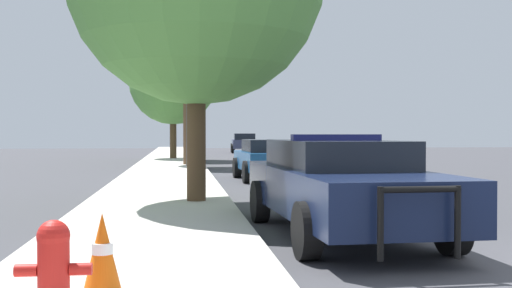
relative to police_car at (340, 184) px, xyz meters
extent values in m
cube|color=#BCB7AD|center=(-2.79, -3.12, -0.71)|extent=(3.00, 110.00, 0.13)
cube|color=#141E3D|center=(0.00, -0.05, -0.09)|extent=(2.15, 5.37, 0.65)
cube|color=black|center=(-0.01, 0.21, 0.43)|extent=(1.76, 2.82, 0.41)
cylinder|color=black|center=(1.01, -1.65, -0.42)|extent=(0.27, 0.72, 0.71)
cylinder|color=black|center=(-0.85, -1.73, -0.42)|extent=(0.27, 0.72, 0.71)
cylinder|color=black|center=(0.86, 1.63, -0.42)|extent=(0.27, 0.72, 0.71)
cylinder|color=black|center=(-1.01, 1.54, -0.42)|extent=(0.27, 0.72, 0.71)
cylinder|color=black|center=(0.56, -2.79, -0.19)|extent=(0.07, 0.07, 0.77)
cylinder|color=black|center=(-0.30, -2.83, -0.19)|extent=(0.07, 0.07, 0.77)
cylinder|color=black|center=(0.13, -2.81, 0.16)|extent=(0.91, 0.11, 0.07)
cube|color=navy|center=(-0.01, 0.21, 0.68)|extent=(1.38, 0.26, 0.09)
cube|color=navy|center=(0.96, -0.01, -0.06)|extent=(0.19, 3.80, 0.18)
cylinder|color=red|center=(-3.33, -4.18, -0.36)|extent=(0.24, 0.24, 0.57)
sphere|color=red|center=(-3.33, -4.18, -0.04)|extent=(0.25, 0.25, 0.25)
cylinder|color=red|center=(-3.54, -4.18, -0.30)|extent=(0.17, 0.10, 0.10)
cylinder|color=red|center=(-3.13, -4.18, -0.30)|extent=(0.17, 0.10, 0.10)
cylinder|color=#424247|center=(-2.00, 17.88, 1.78)|extent=(0.16, 0.16, 4.85)
cylinder|color=#424247|center=(-0.20, 17.88, 4.05)|extent=(3.59, 0.11, 0.11)
cube|color=black|center=(1.59, 17.88, 3.60)|extent=(0.30, 0.24, 0.90)
sphere|color=red|center=(1.59, 17.75, 3.90)|extent=(0.20, 0.20, 0.20)
sphere|color=orange|center=(1.59, 17.75, 3.60)|extent=(0.20, 0.20, 0.20)
sphere|color=green|center=(1.59, 17.75, 3.30)|extent=(0.20, 0.20, 0.20)
cube|color=navy|center=(0.43, 10.99, -0.15)|extent=(1.82, 3.97, 0.57)
cube|color=black|center=(0.43, 10.80, 0.33)|extent=(1.52, 2.08, 0.39)
cylinder|color=black|center=(-0.44, 12.17, -0.43)|extent=(0.26, 0.68, 0.68)
cylinder|color=black|center=(1.20, 12.23, -0.43)|extent=(0.26, 0.68, 0.68)
cylinder|color=black|center=(-0.35, 9.75, -0.43)|extent=(0.26, 0.68, 0.68)
cylinder|color=black|center=(1.29, 9.81, -0.43)|extent=(0.26, 0.68, 0.68)
cube|color=maroon|center=(4.73, 19.50, -0.16)|extent=(1.89, 4.05, 0.57)
cube|color=black|center=(4.72, 19.70, 0.31)|extent=(1.59, 2.12, 0.37)
cylinder|color=black|center=(5.63, 18.28, -0.44)|extent=(0.26, 0.66, 0.65)
cylinder|color=black|center=(3.88, 18.24, -0.44)|extent=(0.26, 0.66, 0.65)
cylinder|color=black|center=(5.57, 20.76, -0.44)|extent=(0.26, 0.66, 0.65)
cylinder|color=black|center=(3.82, 20.72, -0.44)|extent=(0.26, 0.66, 0.65)
cube|color=#333856|center=(2.41, 38.01, -0.11)|extent=(1.98, 4.11, 0.64)
cube|color=black|center=(2.40, 37.81, 0.43)|extent=(1.62, 2.17, 0.45)
cylinder|color=black|center=(1.63, 39.30, -0.43)|extent=(0.28, 0.69, 0.67)
cylinder|color=black|center=(3.34, 39.20, -0.43)|extent=(0.28, 0.69, 0.67)
cylinder|color=black|center=(1.49, 36.81, -0.43)|extent=(0.28, 0.69, 0.67)
cylinder|color=black|center=(3.20, 36.72, -0.43)|extent=(0.28, 0.69, 0.67)
cylinder|color=#4C3823|center=(-2.70, 25.53, 0.80)|extent=(0.36, 0.36, 2.88)
sphere|color=#5B9947|center=(-2.70, 25.53, 3.54)|extent=(4.74, 4.74, 4.74)
cylinder|color=#4C3823|center=(-2.02, 3.90, 0.93)|extent=(0.39, 0.39, 3.15)
cylinder|color=brown|center=(-2.04, 18.80, 1.14)|extent=(0.32, 0.32, 3.56)
sphere|color=#5B9947|center=(-2.04, 18.80, 4.02)|extent=(3.99, 3.99, 3.99)
cone|color=orange|center=(-3.04, -3.53, -0.29)|extent=(0.34, 0.34, 0.70)
cylinder|color=white|center=(-3.04, -3.53, -0.26)|extent=(0.19, 0.19, 0.10)
camera|label=1|loc=(-2.36, -9.25, 0.76)|focal=45.00mm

